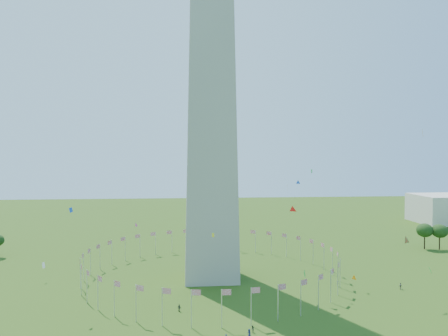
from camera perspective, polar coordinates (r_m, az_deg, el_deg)
The scene contains 4 objects.
washington_monument at distance 145.70m, azimuth -1.72°, elevation 19.65°, with size 16.80×16.80×169.00m, color #A7A395, non-canonical shape.
flag_ring at distance 143.38m, azimuth -1.68°, elevation -12.46°, with size 80.24×80.24×9.00m.
crowd at distance 100.79m, azimuth 4.59°, elevation -21.04°, with size 87.23×77.59×1.98m.
kites_aloft at distance 121.03m, azimuth 7.92°, elevation -7.98°, with size 110.32×61.70×41.25m.
Camera 1 is at (-8.28, -88.59, 40.31)m, focal length 35.00 mm.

